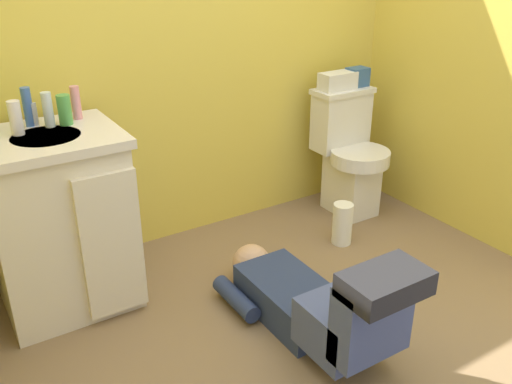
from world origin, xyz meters
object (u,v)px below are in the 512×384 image
faucet (35,114)px  bottle_clear (48,110)px  tissue_box (338,81)px  vanity_cabinet (60,221)px  paper_towel_roll (342,224)px  bottle_white (16,118)px  bottle_pink (76,103)px  bottle_green (65,110)px  toilet (349,154)px  person_plumber (315,302)px  bottle_blue (28,107)px  toiletry_bag (357,77)px

faucet → bottle_clear: bottle_clear is taller
faucet → tissue_box: size_ratio=0.45×
vanity_cabinet → paper_towel_roll: (1.43, -0.26, -0.30)m
bottle_white → bottle_pink: (0.27, 0.09, 0.00)m
bottle_green → tissue_box: bearing=1.9°
toilet → tissue_box: (-0.04, 0.09, 0.43)m
person_plumber → bottle_clear: 1.39m
person_plumber → bottle_green: bottle_green is taller
person_plumber → tissue_box: size_ratio=4.84×
faucet → bottle_clear: bearing=-43.4°
faucet → bottle_green: size_ratio=0.77×
bottle_blue → paper_towel_roll: bearing=-16.1°
bottle_blue → toilet: bearing=-3.2°
toilet → bottle_clear: (-1.68, 0.04, 0.53)m
faucet → toilet: bearing=-2.9°
bottle_white → bottle_green: (0.20, 0.03, -0.01)m
bottle_pink → bottle_green: bearing=-140.0°
vanity_cabinet → faucet: size_ratio=8.20×
bottle_clear → person_plumber: bearing=-50.7°
toiletry_bag → bottle_white: bearing=-177.5°
vanity_cabinet → toiletry_bag: (1.83, 0.15, 0.39)m
toilet → bottle_white: bearing=179.8°
toilet → tissue_box: 0.44m
vanity_cabinet → faucet: 0.47m
toiletry_bag → bottle_clear: bearing=-178.5°
tissue_box → toiletry_bag: bearing=0.0°
bottle_blue → paper_towel_roll: bottle_blue is taller
tissue_box → bottle_clear: bottle_clear is taller
toilet → bottle_pink: 1.64m
tissue_box → paper_towel_roll: bearing=-121.9°
vanity_cabinet → bottle_pink: (0.18, 0.15, 0.48)m
person_plumber → toiletry_bag: 1.55m
faucet → toiletry_bag: faucet is taller
toilet → vanity_cabinet: bearing=-178.1°
faucet → paper_towel_roll: bearing=-15.9°
tissue_box → bottle_pink: size_ratio=1.49×
vanity_cabinet → paper_towel_roll: 1.48m
toilet → bottle_pink: (-1.55, 0.09, 0.53)m
vanity_cabinet → bottle_blue: bearing=98.9°
bottle_white → paper_towel_roll: bottle_white is taller
tissue_box → bottle_blue: size_ratio=1.31×
tissue_box → toiletry_bag: toiletry_bag is taller
tissue_box → paper_towel_roll: (-0.25, -0.41, -0.68)m
person_plumber → bottle_green: 1.35m
tissue_box → person_plumber: bearing=-132.3°
paper_towel_roll → bottle_green: bearing=164.8°
toilet → vanity_cabinet: vanity_cabinet is taller
bottle_white → bottle_pink: bottle_pink is taller
faucet → person_plumber: faucet is taller
person_plumber → paper_towel_roll: bearing=41.7°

